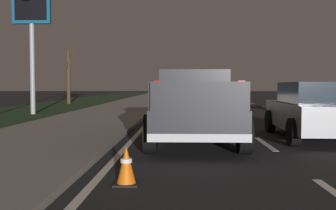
# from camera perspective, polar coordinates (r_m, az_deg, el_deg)

# --- Properties ---
(ground) EXTENTS (144.00, 144.00, 0.00)m
(ground) POSITION_cam_1_polar(r_m,az_deg,el_deg) (27.97, 9.77, -0.26)
(ground) COLOR black
(sidewalk_shoulder) EXTENTS (108.00, 4.00, 0.12)m
(sidewalk_shoulder) POSITION_cam_1_polar(r_m,az_deg,el_deg) (27.94, -5.54, -0.12)
(sidewalk_shoulder) COLOR gray
(sidewalk_shoulder) RESTS_ON ground
(grass_verge) EXTENTS (108.00, 6.00, 0.01)m
(grass_verge) POSITION_cam_1_polar(r_m,az_deg,el_deg) (29.02, -15.38, -0.21)
(grass_verge) COLOR #1E3819
(grass_verge) RESTS_ON ground
(lane_markings) EXTENTS (108.84, 7.04, 0.01)m
(lane_markings) POSITION_cam_1_polar(r_m,az_deg,el_deg) (31.42, 3.40, 0.11)
(lane_markings) COLOR silver
(lane_markings) RESTS_ON ground
(pickup_truck) EXTENTS (5.42, 2.28, 1.87)m
(pickup_truck) POSITION_cam_1_polar(r_m,az_deg,el_deg) (10.90, 3.66, -0.14)
(pickup_truck) COLOR #232328
(pickup_truck) RESTS_ON ground
(sedan_green) EXTENTS (4.42, 2.05, 1.54)m
(sedan_green) POSITION_cam_1_polar(r_m,az_deg,el_deg) (32.43, 2.89, 1.57)
(sedan_green) COLOR #14592D
(sedan_green) RESTS_ON ground
(sedan_silver) EXTENTS (4.45, 2.10, 1.54)m
(sedan_silver) POSITION_cam_1_polar(r_m,az_deg,el_deg) (11.88, 19.57, -0.67)
(sedan_silver) COLOR #B2B5BA
(sedan_silver) RESTS_ON ground
(sedan_white) EXTENTS (4.45, 2.10, 1.54)m
(sedan_white) POSITION_cam_1_polar(r_m,az_deg,el_deg) (23.84, 2.86, 1.14)
(sedan_white) COLOR silver
(sedan_white) RESTS_ON ground
(gas_price_sign) EXTENTS (0.27, 1.90, 6.71)m
(gas_price_sign) POSITION_cam_1_polar(r_m,az_deg,el_deg) (22.07, -18.31, 11.94)
(gas_price_sign) COLOR #99999E
(gas_price_sign) RESTS_ON ground
(bare_tree_far) EXTENTS (1.78, 0.64, 4.95)m
(bare_tree_far) POSITION_cam_1_polar(r_m,az_deg,el_deg) (33.29, -13.53, 4.11)
(bare_tree_far) COLOR #423323
(bare_tree_far) RESTS_ON ground
(traffic_cone_near) EXTENTS (0.36, 0.36, 0.58)m
(traffic_cone_near) POSITION_cam_1_polar(r_m,az_deg,el_deg) (6.14, -5.77, -8.33)
(traffic_cone_near) COLOR black
(traffic_cone_near) RESTS_ON ground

